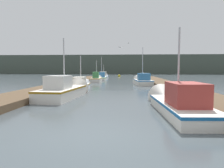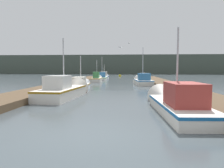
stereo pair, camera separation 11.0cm
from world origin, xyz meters
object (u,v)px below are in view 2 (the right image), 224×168
mooring_piling_1 (144,76)px  fishing_boat_0 (174,102)px  seagull_1 (129,43)px  fishing_boat_3 (142,81)px  channel_buoy (120,76)px  fishing_boat_6 (104,76)px  mooring_piling_0 (98,76)px  fishing_boat_5 (102,77)px  fishing_boat_2 (81,85)px  fishing_boat_1 (65,90)px  fishing_boat_4 (97,79)px  seagull_lead (121,47)px

mooring_piling_1 → fishing_boat_0: bearing=-92.0°
fishing_boat_0 → seagull_1: 21.62m
fishing_boat_3 → channel_buoy: (-3.48, 24.44, -0.27)m
fishing_boat_6 → mooring_piling_0: 1.50m
fishing_boat_3 → fishing_boat_5: bearing=116.3°
fishing_boat_2 → mooring_piling_0: size_ratio=5.20×
fishing_boat_5 → mooring_piling_0: size_ratio=4.98×
fishing_boat_2 → seagull_1: 13.66m
fishing_boat_1 → fishing_boat_5: size_ratio=1.00×
fishing_boat_0 → seagull_1: (-1.78, 20.89, 5.29)m
fishing_boat_0 → fishing_boat_4: 21.09m
fishing_boat_2 → fishing_boat_5: fishing_boat_5 is taller
fishing_boat_4 → mooring_piling_1: size_ratio=3.97×
fishing_boat_3 → channel_buoy: 24.69m
seagull_lead → channel_buoy: bearing=-131.9°
fishing_boat_0 → fishing_boat_2: 11.18m
fishing_boat_5 → mooring_piling_1: size_ratio=4.60×
mooring_piling_1 → seagull_1: size_ratio=2.29×
channel_buoy → fishing_boat_3: bearing=-81.9°
fishing_boat_0 → seagull_1: bearing=92.1°
mooring_piling_1 → fishing_boat_2: bearing=-114.1°
fishing_boat_3 → seagull_1: size_ratio=10.07×
fishing_boat_1 → seagull_lead: bearing=70.3°
fishing_boat_3 → seagull_lead: size_ratio=11.62×
fishing_boat_1 → mooring_piling_0: size_ratio=4.99×
mooring_piling_0 → channel_buoy: size_ratio=1.02×
fishing_boat_3 → fishing_boat_6: fishing_boat_3 is taller
fishing_boat_1 → mooring_piling_1: (7.19, 21.45, 0.16)m
fishing_boat_5 → mooring_piling_0: 3.98m
fishing_boat_0 → seagull_lead: seagull_lead is taller
fishing_boat_0 → channel_buoy: (-3.69, 39.79, -0.23)m
fishing_boat_5 → channel_buoy: size_ratio=5.10×
fishing_boat_0 → fishing_boat_2: size_ratio=1.04×
fishing_boat_2 → channel_buoy: fishing_boat_2 is taller
fishing_boat_6 → seagull_lead: (3.73, -18.54, 3.71)m
fishing_boat_2 → seagull_lead: size_ratio=12.70×
channel_buoy → fishing_boat_6: bearing=-106.4°
fishing_boat_3 → fishing_boat_5: 11.89m
channel_buoy → seagull_lead: bearing=-88.1°
mooring_piling_1 → channel_buoy: (-4.60, 14.36, -0.46)m
fishing_boat_2 → fishing_boat_3: bearing=40.4°
fishing_boat_3 → mooring_piling_0: (-7.39, 13.95, 0.14)m
fishing_boat_0 → mooring_piling_1: (0.90, 25.43, 0.23)m
fishing_boat_2 → fishing_boat_0: bearing=-59.8°
fishing_boat_6 → seagull_1: 11.77m
fishing_boat_0 → fishing_boat_4: (-6.48, 20.07, 0.03)m
fishing_boat_4 → channel_buoy: fishing_boat_4 is taller
fishing_boat_0 → fishing_boat_3: fishing_boat_3 is taller
fishing_boat_3 → fishing_boat_5: size_ratio=0.96×
fishing_boat_1 → fishing_boat_6: (-0.21, 26.31, -0.07)m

